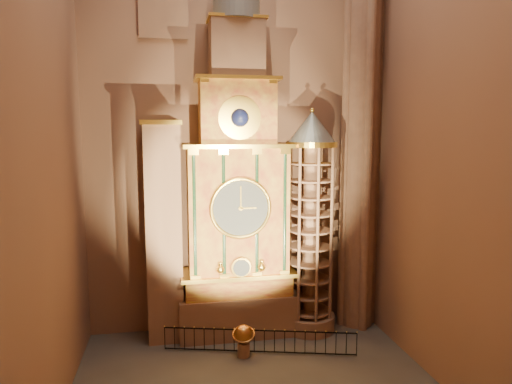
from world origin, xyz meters
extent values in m
plane|color=#90664E|center=(0.00, 6.00, 11.00)|extent=(22.00, 0.00, 22.00)
plane|color=#90664E|center=(-7.00, 0.00, 11.00)|extent=(0.00, 22.00, 22.00)
plane|color=#90664E|center=(7.00, 0.00, 11.00)|extent=(0.00, 22.00, 22.00)
cube|color=#8C634C|center=(0.00, 5.00, 1.00)|extent=(5.60, 2.20, 2.00)
cube|color=maroon|center=(0.00, 5.00, 2.50)|extent=(5.00, 2.00, 1.00)
cube|color=#ECBE45|center=(0.00, 4.95, 3.05)|extent=(5.40, 2.30, 0.18)
cube|color=maroon|center=(0.00, 5.00, 6.00)|extent=(4.60, 2.00, 6.00)
cylinder|color=black|center=(-2.05, 4.14, 6.00)|extent=(0.32, 0.32, 5.60)
cylinder|color=black|center=(-0.75, 4.14, 6.00)|extent=(0.32, 0.32, 5.60)
cylinder|color=black|center=(0.75, 4.14, 6.00)|extent=(0.32, 0.32, 5.60)
cylinder|color=black|center=(2.05, 4.14, 6.00)|extent=(0.32, 0.32, 5.60)
cube|color=#ECBE45|center=(0.00, 4.95, 9.05)|extent=(5.00, 2.25, 0.18)
cylinder|color=#2D3033|center=(0.00, 3.99, 6.30)|extent=(2.60, 0.12, 2.60)
torus|color=#ECBE45|center=(0.00, 3.94, 6.30)|extent=(2.80, 0.16, 2.80)
cylinder|color=#ECBE45|center=(0.00, 3.84, 3.60)|extent=(0.90, 0.10, 0.90)
sphere|color=#ECBE45|center=(-0.95, 3.89, 3.55)|extent=(0.36, 0.36, 0.36)
sphere|color=#ECBE45|center=(0.95, 3.89, 3.55)|extent=(0.36, 0.36, 0.36)
cube|color=maroon|center=(0.00, 5.00, 10.50)|extent=(3.40, 1.80, 3.00)
sphere|color=#0B0C39|center=(0.00, 4.09, 10.30)|extent=(0.80, 0.80, 0.80)
cube|color=#ECBE45|center=(0.00, 4.95, 12.05)|extent=(3.80, 2.00, 0.15)
cube|color=#8C634C|center=(0.00, 5.00, 13.30)|extent=(2.40, 1.60, 2.60)
sphere|color=slate|center=(0.00, 5.00, 15.40)|extent=(2.10, 2.10, 2.10)
cube|color=#8C634C|center=(-3.40, 5.00, 5.00)|extent=(1.60, 1.40, 10.00)
cube|color=#ECBE45|center=(-3.40, 4.58, 3.00)|extent=(1.35, 0.10, 2.10)
cube|color=#4C1D14|center=(-3.40, 4.52, 3.00)|extent=(1.05, 0.04, 1.75)
cube|color=#ECBE45|center=(-3.40, 4.58, 5.60)|extent=(1.35, 0.10, 2.10)
cube|color=#4C1D14|center=(-3.40, 4.52, 5.60)|extent=(1.05, 0.04, 1.75)
cube|color=#ECBE45|center=(-3.40, 4.58, 8.20)|extent=(1.35, 0.10, 2.10)
cube|color=#4C1D14|center=(-3.40, 4.52, 8.20)|extent=(1.05, 0.04, 1.75)
cube|color=#ECBE45|center=(-3.40, 5.00, 10.10)|extent=(1.80, 1.60, 0.20)
cylinder|color=#8C634C|center=(3.50, 4.70, 0.40)|extent=(2.50, 2.50, 0.80)
cylinder|color=#8C634C|center=(3.50, 4.70, 4.90)|extent=(0.70, 0.70, 8.20)
cylinder|color=#ECBE45|center=(3.50, 4.70, 9.10)|extent=(2.40, 2.40, 0.25)
cone|color=slate|center=(3.50, 4.70, 9.90)|extent=(2.30, 2.30, 1.50)
sphere|color=#ECBE45|center=(3.50, 4.70, 10.70)|extent=(0.20, 0.20, 0.20)
cylinder|color=#8C634C|center=(6.10, 5.00, 11.00)|extent=(1.60, 1.60, 22.00)
cylinder|color=#8C634C|center=(6.90, 5.00, 11.00)|extent=(0.44, 0.44, 22.00)
cylinder|color=#8C634C|center=(5.30, 5.00, 11.00)|extent=(0.44, 0.44, 22.00)
cylinder|color=#8C634C|center=(6.10, 5.80, 11.00)|extent=(0.44, 0.44, 22.00)
cylinder|color=#8C634C|center=(6.10, 4.20, 11.00)|extent=(0.44, 0.44, 22.00)
cylinder|color=#8C634C|center=(-0.11, 2.58, 0.31)|extent=(0.53, 0.53, 0.62)
sphere|color=#AF6C31|center=(-0.11, 2.58, 1.02)|extent=(0.80, 0.80, 0.80)
torus|color=#AF6C31|center=(-0.11, 2.58, 1.02)|extent=(1.19, 1.15, 0.43)
cube|color=black|center=(0.61, 2.70, 1.07)|extent=(8.18, 2.22, 0.05)
cube|color=black|center=(0.61, 2.70, 0.09)|extent=(8.18, 2.22, 0.05)
camera|label=1|loc=(-3.07, -15.92, 9.68)|focal=32.00mm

